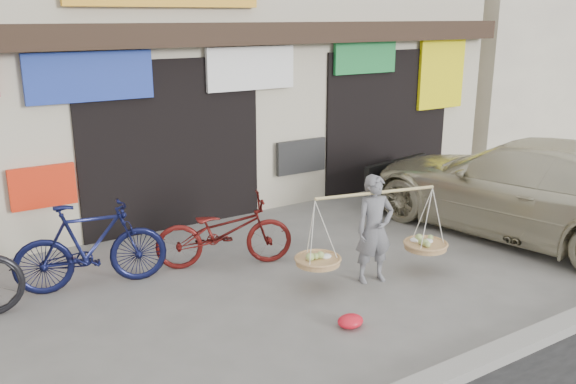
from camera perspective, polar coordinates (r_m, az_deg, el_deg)
ground at (r=7.29m, az=0.45°, el=-11.00°), size 70.00×70.00×0.00m
shophouse_block at (r=12.37m, az=-16.62°, el=16.10°), size 14.00×6.32×7.00m
neighbor_east at (r=21.09m, az=22.06°, el=14.72°), size 12.00×7.00×6.40m
street_vendor at (r=7.88m, az=8.07°, el=-3.91°), size 2.07×0.91×1.42m
bike_1 at (r=8.03m, az=-17.95°, el=-4.79°), size 1.94×0.87×1.13m
bike_2 at (r=8.38m, az=-5.99°, el=-3.71°), size 1.97×1.27×0.98m
suv at (r=10.15m, az=21.32°, el=0.41°), size 3.03×5.55×1.53m
red_bag at (r=6.94m, az=5.86°, el=-11.93°), size 0.31×0.25×0.14m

